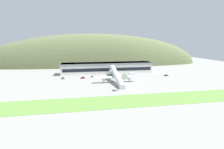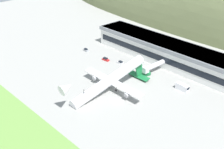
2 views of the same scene
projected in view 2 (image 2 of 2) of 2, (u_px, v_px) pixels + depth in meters
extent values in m
plane|color=gray|center=(118.00, 101.00, 136.53)|extent=(409.39, 409.39, 0.00)
cube|color=#669342|center=(31.00, 143.00, 110.88)|extent=(368.45, 22.24, 0.08)
ellipsoid|color=#667047|center=(219.00, 33.00, 217.24)|extent=(313.77, 54.00, 89.40)
cube|color=white|center=(170.00, 53.00, 169.60)|extent=(96.94, 16.60, 11.59)
cube|color=gray|center=(171.00, 45.00, 167.45)|extent=(98.14, 17.80, 2.09)
cube|color=black|center=(160.00, 59.00, 164.82)|extent=(93.06, 0.16, 3.25)
cylinder|color=silver|center=(154.00, 66.00, 159.90)|extent=(2.60, 14.24, 2.60)
cube|color=silver|center=(145.00, 70.00, 155.61)|extent=(3.38, 2.86, 2.86)
cylinder|color=slate|center=(145.00, 73.00, 156.81)|extent=(0.36, 0.36, 4.00)
cylinder|color=silver|center=(109.00, 81.00, 141.25)|extent=(4.66, 42.11, 13.58)
cone|color=silver|center=(66.00, 88.00, 125.06)|extent=(4.56, 5.98, 5.56)
cone|color=#196B38|center=(144.00, 75.00, 157.75)|extent=(4.56, 6.89, 5.76)
cube|color=#196B38|center=(139.00, 68.00, 153.17)|extent=(0.50, 6.03, 9.69)
cube|color=#196B38|center=(139.00, 76.00, 155.35)|extent=(12.11, 3.26, 1.05)
cube|color=silver|center=(112.00, 82.00, 143.06)|extent=(36.29, 3.61, 1.21)
cylinder|color=#9E9EA3|center=(96.00, 77.00, 150.55)|extent=(2.30, 4.01, 3.02)
cylinder|color=#9E9EA3|center=(128.00, 94.00, 136.22)|extent=(2.30, 4.01, 3.02)
cylinder|color=#2D2D2D|center=(109.00, 84.00, 145.82)|extent=(0.28, 0.28, 2.20)
cylinder|color=#2D2D2D|center=(109.00, 86.00, 146.31)|extent=(0.45, 1.10, 1.10)
cylinder|color=#2D2D2D|center=(116.00, 88.00, 142.44)|extent=(0.28, 0.28, 2.20)
cylinder|color=#2D2D2D|center=(116.00, 90.00, 142.94)|extent=(0.45, 1.10, 1.10)
cylinder|color=#2D2D2D|center=(84.00, 91.00, 132.54)|extent=(0.22, 0.22, 1.98)
cylinder|color=#2D2D2D|center=(84.00, 93.00, 132.99)|extent=(0.30, 0.82, 0.82)
cube|color=silver|center=(120.00, 63.00, 171.40)|extent=(4.00, 1.95, 0.82)
cube|color=black|center=(121.00, 62.00, 170.93)|extent=(2.22, 1.63, 0.67)
cube|color=#999EA3|center=(86.00, 50.00, 187.24)|extent=(3.91, 2.00, 0.91)
cube|color=black|center=(86.00, 49.00, 187.00)|extent=(2.19, 1.63, 0.74)
cube|color=#B21E1E|center=(106.00, 60.00, 175.16)|extent=(4.42, 2.08, 0.88)
cube|color=black|center=(105.00, 58.00, 174.93)|extent=(2.47, 1.68, 0.72)
cube|color=silver|center=(186.00, 89.00, 143.42)|extent=(2.03, 2.55, 2.73)
cube|color=black|center=(188.00, 89.00, 142.53)|extent=(0.10, 2.15, 1.20)
cube|color=silver|center=(181.00, 86.00, 145.38)|extent=(4.28, 2.57, 3.09)
cube|color=orange|center=(112.00, 79.00, 155.25)|extent=(0.52, 0.52, 0.03)
cone|color=orange|center=(112.00, 78.00, 155.12)|extent=(0.40, 0.40, 0.55)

